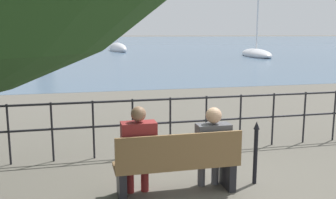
# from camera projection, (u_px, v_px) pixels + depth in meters

# --- Properties ---
(ground_plane) EXTENTS (1000.00, 1000.00, 0.00)m
(ground_plane) POSITION_uv_depth(u_px,v_px,m) (176.00, 192.00, 5.27)
(ground_plane) COLOR #605B51
(harbor_water) EXTENTS (600.00, 300.00, 0.01)m
(harbor_water) POSITION_uv_depth(u_px,v_px,m) (80.00, 39.00, 158.11)
(harbor_water) COLOR #47607A
(harbor_water) RESTS_ON ground_plane
(park_bench) EXTENTS (1.73, 0.45, 0.90)m
(park_bench) POSITION_uv_depth(u_px,v_px,m) (178.00, 165.00, 5.13)
(park_bench) COLOR brown
(park_bench) RESTS_ON ground_plane
(seated_person_left) EXTENTS (0.47, 0.35, 1.26)m
(seated_person_left) POSITION_uv_depth(u_px,v_px,m) (139.00, 148.00, 5.04)
(seated_person_left) COLOR maroon
(seated_person_left) RESTS_ON ground_plane
(seated_person_right) EXTENTS (0.48, 0.35, 1.20)m
(seated_person_right) POSITION_uv_depth(u_px,v_px,m) (212.00, 144.00, 5.29)
(seated_person_right) COLOR #4C4C51
(seated_person_right) RESTS_ON ground_plane
(promenade_railing) EXTENTS (10.57, 0.04, 1.05)m
(promenade_railing) POSITION_uv_depth(u_px,v_px,m) (152.00, 118.00, 6.84)
(promenade_railing) COLOR black
(promenade_railing) RESTS_ON ground_plane
(closed_umbrella) EXTENTS (0.09, 0.09, 0.95)m
(closed_umbrella) POSITION_uv_depth(u_px,v_px,m) (256.00, 149.00, 5.49)
(closed_umbrella) COLOR black
(closed_umbrella) RESTS_ON ground_plane
(sailboat_1) EXTENTS (3.36, 7.79, 10.26)m
(sailboat_1) POSITION_uv_depth(u_px,v_px,m) (256.00, 54.00, 36.79)
(sailboat_1) COLOR silver
(sailboat_1) RESTS_ON ground_plane
(sailboat_2) EXTENTS (2.97, 5.33, 13.04)m
(sailboat_2) POSITION_uv_depth(u_px,v_px,m) (46.00, 48.00, 48.48)
(sailboat_2) COLOR black
(sailboat_2) RESTS_ON ground_plane
(sailboat_4) EXTENTS (2.29, 8.53, 8.11)m
(sailboat_4) POSITION_uv_depth(u_px,v_px,m) (118.00, 49.00, 48.19)
(sailboat_4) COLOR silver
(sailboat_4) RESTS_ON ground_plane
(harbor_lighthouse) EXTENTS (6.04, 6.04, 24.89)m
(harbor_lighthouse) POSITION_uv_depth(u_px,v_px,m) (43.00, 2.00, 113.20)
(harbor_lighthouse) COLOR beige
(harbor_lighthouse) RESTS_ON ground_plane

